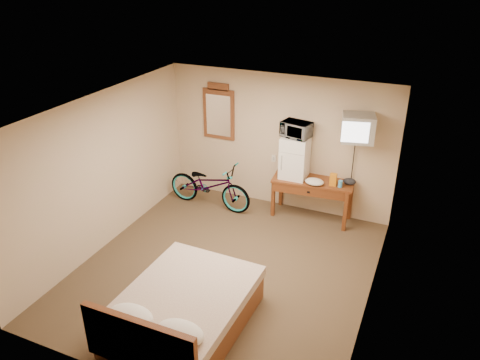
{
  "coord_description": "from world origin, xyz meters",
  "views": [
    {
      "loc": [
        2.52,
        -5.25,
        4.32
      ],
      "look_at": [
        -0.12,
        0.81,
        1.12
      ],
      "focal_mm": 35.0,
      "sensor_mm": 36.0,
      "label": 1
    }
  ],
  "objects_px": {
    "mini_fridge": "(295,157)",
    "microwave": "(296,130)",
    "bicycle": "(210,185)",
    "blue_cup": "(340,184)",
    "crt_television": "(358,128)",
    "desk": "(312,187)",
    "wall_mirror": "(219,112)",
    "bed": "(182,312)"
  },
  "relations": [
    {
      "from": "blue_cup",
      "to": "crt_television",
      "type": "xyz_separation_m",
      "value": [
        0.17,
        0.08,
        1.0
      ]
    },
    {
      "from": "crt_television",
      "to": "bicycle",
      "type": "relative_size",
      "value": 0.38
    },
    {
      "from": "mini_fridge",
      "to": "bed",
      "type": "height_order",
      "value": "mini_fridge"
    },
    {
      "from": "microwave",
      "to": "crt_television",
      "type": "xyz_separation_m",
      "value": [
        1.03,
        -0.01,
        0.17
      ]
    },
    {
      "from": "desk",
      "to": "mini_fridge",
      "type": "xyz_separation_m",
      "value": [
        -0.36,
        0.04,
        0.49
      ]
    },
    {
      "from": "microwave",
      "to": "bicycle",
      "type": "height_order",
      "value": "microwave"
    },
    {
      "from": "blue_cup",
      "to": "wall_mirror",
      "type": "height_order",
      "value": "wall_mirror"
    },
    {
      "from": "blue_cup",
      "to": "bicycle",
      "type": "distance_m",
      "value": 2.41
    },
    {
      "from": "mini_fridge",
      "to": "wall_mirror",
      "type": "relative_size",
      "value": 0.7
    },
    {
      "from": "desk",
      "to": "microwave",
      "type": "distance_m",
      "value": 1.06
    },
    {
      "from": "mini_fridge",
      "to": "wall_mirror",
      "type": "bearing_deg",
      "value": 171.43
    },
    {
      "from": "mini_fridge",
      "to": "blue_cup",
      "type": "xyz_separation_m",
      "value": [
        0.85,
        -0.09,
        -0.31
      ]
    },
    {
      "from": "mini_fridge",
      "to": "microwave",
      "type": "xyz_separation_m",
      "value": [
        0.0,
        0.0,
        0.51
      ]
    },
    {
      "from": "mini_fridge",
      "to": "bicycle",
      "type": "relative_size",
      "value": 0.45
    },
    {
      "from": "desk",
      "to": "bicycle",
      "type": "height_order",
      "value": "bicycle"
    },
    {
      "from": "mini_fridge",
      "to": "wall_mirror",
      "type": "xyz_separation_m",
      "value": [
        -1.58,
        0.24,
        0.55
      ]
    },
    {
      "from": "desk",
      "to": "crt_television",
      "type": "relative_size",
      "value": 2.26
    },
    {
      "from": "crt_television",
      "to": "blue_cup",
      "type": "bearing_deg",
      "value": -156.5
    },
    {
      "from": "crt_television",
      "to": "wall_mirror",
      "type": "distance_m",
      "value": 2.62
    },
    {
      "from": "bicycle",
      "to": "bed",
      "type": "bearing_deg",
      "value": -156.74
    },
    {
      "from": "mini_fridge",
      "to": "blue_cup",
      "type": "distance_m",
      "value": 0.91
    },
    {
      "from": "mini_fridge",
      "to": "bicycle",
      "type": "bearing_deg",
      "value": -167.01
    },
    {
      "from": "bed",
      "to": "blue_cup",
      "type": "bearing_deg",
      "value": 70.05
    },
    {
      "from": "crt_television",
      "to": "microwave",
      "type": "bearing_deg",
      "value": 179.22
    },
    {
      "from": "mini_fridge",
      "to": "desk",
      "type": "bearing_deg",
      "value": -5.78
    },
    {
      "from": "crt_television",
      "to": "bed",
      "type": "height_order",
      "value": "crt_television"
    },
    {
      "from": "microwave",
      "to": "bed",
      "type": "bearing_deg",
      "value": -84.41
    },
    {
      "from": "wall_mirror",
      "to": "crt_television",
      "type": "bearing_deg",
      "value": -5.52
    },
    {
      "from": "mini_fridge",
      "to": "crt_television",
      "type": "relative_size",
      "value": 1.17
    },
    {
      "from": "wall_mirror",
      "to": "bed",
      "type": "distance_m",
      "value": 4.09
    },
    {
      "from": "crt_television",
      "to": "desk",
      "type": "bearing_deg",
      "value": -178.11
    },
    {
      "from": "bed",
      "to": "desk",
      "type": "bearing_deg",
      "value": 78.13
    },
    {
      "from": "microwave",
      "to": "bicycle",
      "type": "distance_m",
      "value": 1.96
    },
    {
      "from": "wall_mirror",
      "to": "bicycle",
      "type": "distance_m",
      "value": 1.37
    },
    {
      "from": "blue_cup",
      "to": "wall_mirror",
      "type": "distance_m",
      "value": 2.6
    },
    {
      "from": "blue_cup",
      "to": "crt_television",
      "type": "relative_size",
      "value": 0.19
    },
    {
      "from": "bed",
      "to": "mini_fridge",
      "type": "bearing_deg",
      "value": 84.07
    },
    {
      "from": "mini_fridge",
      "to": "bicycle",
      "type": "xyz_separation_m",
      "value": [
        -1.51,
        -0.35,
        -0.68
      ]
    },
    {
      "from": "desk",
      "to": "bed",
      "type": "xyz_separation_m",
      "value": [
        -0.71,
        -3.38,
        -0.34
      ]
    },
    {
      "from": "mini_fridge",
      "to": "blue_cup",
      "type": "bearing_deg",
      "value": -5.99
    },
    {
      "from": "bicycle",
      "to": "mini_fridge",
      "type": "bearing_deg",
      "value": -74.44
    },
    {
      "from": "mini_fridge",
      "to": "microwave",
      "type": "bearing_deg",
      "value": 56.33
    }
  ]
}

